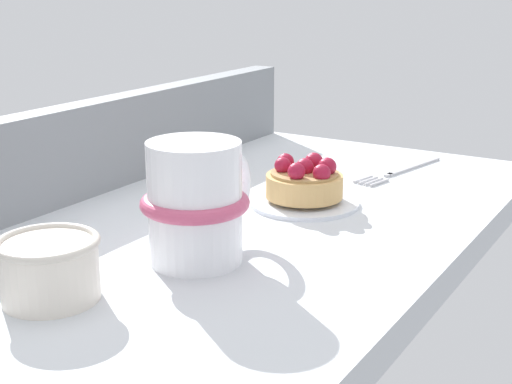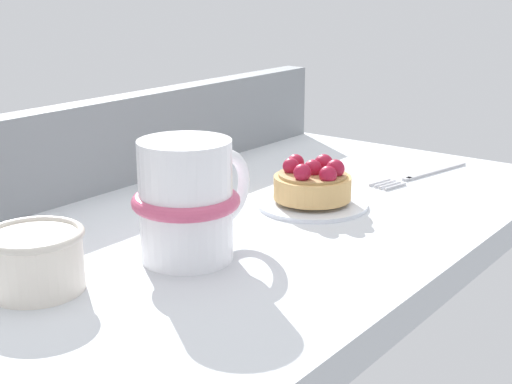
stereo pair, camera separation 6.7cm
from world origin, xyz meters
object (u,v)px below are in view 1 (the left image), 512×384
dessert_plate (304,201)px  dessert_fork (401,170)px  sugar_bowl (49,267)px  raspberry_tart (305,181)px  coffee_mug (197,202)px

dessert_plate → dessert_fork: 17.70cm
dessert_fork → sugar_bowl: bearing=169.3°
sugar_bowl → raspberry_tart: bearing=-9.6°
dessert_plate → dessert_fork: bearing=-12.7°
coffee_mug → dessert_fork: bearing=-6.9°
dessert_plate → raspberry_tart: bearing=-35.8°
coffee_mug → dessert_plate: bearing=-1.3°
dessert_plate → coffee_mug: (-17.92, 0.39, 4.62)cm
sugar_bowl → dessert_fork: bearing=-10.7°
dessert_plate → coffee_mug: 18.51cm
raspberry_tart → coffee_mug: (-17.95, 0.42, 2.50)cm
raspberry_tart → sugar_bowl: raspberry_tart is taller
coffee_mug → sugar_bowl: 12.89cm
coffee_mug → dessert_fork: size_ratio=0.78×
sugar_bowl → dessert_plate: bearing=-9.6°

